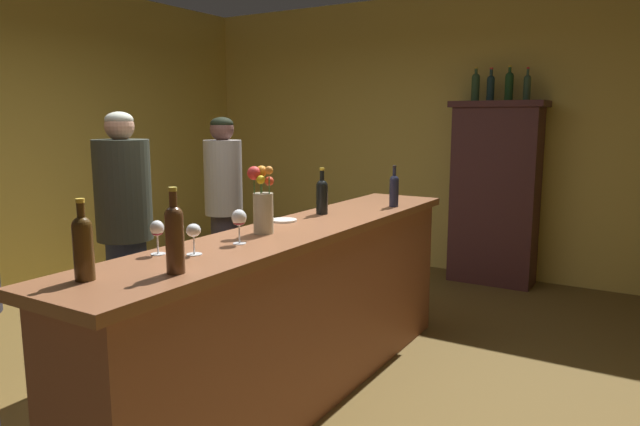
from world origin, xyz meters
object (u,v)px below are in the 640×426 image
(display_bottle_center, at_px, (509,85))
(display_bottle_midright, at_px, (527,86))
(wine_bottle_malbec, at_px, (83,244))
(cheese_plate, at_px, (284,220))
(display_bottle_left, at_px, (476,86))
(bar_counter, at_px, (298,313))
(wine_glass_mid, at_px, (157,230))
(wine_bottle_pinot, at_px, (322,195))
(wine_glass_front, at_px, (239,219))
(display_cabinet, at_px, (495,190))
(display_bottle_midleft, at_px, (491,86))
(wine_bottle_riesling, at_px, (175,235))
(wine_glass_rear, at_px, (194,232))
(patron_in_navy, at_px, (125,231))
(patron_tall, at_px, (224,204))
(flower_arrangement, at_px, (262,203))
(wine_bottle_merlot, at_px, (394,189))

(display_bottle_center, xyz_separation_m, display_bottle_midright, (0.17, 0.00, -0.02))
(wine_bottle_malbec, bearing_deg, display_bottle_midright, 81.45)
(cheese_plate, distance_m, display_bottle_left, 3.10)
(bar_counter, bearing_deg, wine_glass_mid, -101.05)
(wine_bottle_pinot, height_order, wine_glass_front, wine_bottle_pinot)
(display_cabinet, xyz_separation_m, wine_glass_front, (-0.31, -3.58, 0.21))
(display_bottle_left, bearing_deg, display_cabinet, 0.00)
(bar_counter, distance_m, wine_bottle_malbec, 1.47)
(bar_counter, relative_size, display_cabinet, 1.73)
(display_bottle_midright, bearing_deg, display_bottle_midleft, -180.00)
(display_cabinet, distance_m, display_bottle_left, 1.04)
(wine_bottle_pinot, xyz_separation_m, wine_bottle_riesling, (0.24, -1.52, 0.03))
(wine_glass_rear, relative_size, patron_in_navy, 0.08)
(display_bottle_left, bearing_deg, patron_tall, -126.97)
(display_bottle_midleft, distance_m, display_bottle_center, 0.18)
(cheese_plate, bearing_deg, flower_arrangement, -72.43)
(wine_glass_front, bearing_deg, bar_counter, 90.14)
(bar_counter, distance_m, display_bottle_midleft, 3.38)
(wine_bottle_merlot, bearing_deg, display_bottle_center, 83.19)
(wine_glass_mid, relative_size, display_bottle_midright, 0.51)
(cheese_plate, xyz_separation_m, display_bottle_midright, (0.74, 2.95, 0.90))
(patron_tall, bearing_deg, bar_counter, -17.31)
(wine_bottle_malbec, bearing_deg, bar_counter, 85.95)
(wine_glass_mid, height_order, display_bottle_midright, display_bottle_midright)
(display_cabinet, xyz_separation_m, wine_glass_rear, (-0.34, -3.86, 0.20))
(cheese_plate, height_order, display_bottle_midright, display_bottle_midright)
(wine_bottle_malbec, xyz_separation_m, wine_glass_mid, (-0.08, 0.44, -0.03))
(bar_counter, relative_size, patron_in_navy, 1.86)
(display_bottle_center, relative_size, patron_tall, 0.20)
(wine_bottle_riesling, xyz_separation_m, wine_glass_mid, (-0.30, 0.19, -0.04))
(flower_arrangement, distance_m, cheese_plate, 0.41)
(wine_glass_rear, xyz_separation_m, display_bottle_midright, (0.59, 3.86, 0.80))
(wine_bottle_malbec, bearing_deg, display_bottle_midleft, 85.85)
(wine_bottle_riesling, bearing_deg, patron_in_navy, 146.92)
(flower_arrangement, bearing_deg, display_bottle_left, 87.66)
(wine_glass_rear, distance_m, display_bottle_midleft, 3.95)
(display_cabinet, bearing_deg, wine_bottle_merlot, -94.53)
(patron_tall, bearing_deg, display_bottle_left, 71.60)
(wine_bottle_riesling, relative_size, wine_glass_rear, 2.42)
(display_bottle_left, bearing_deg, wine_bottle_malbec, -92.22)
(display_cabinet, distance_m, wine_bottle_merlot, 2.09)
(wine_bottle_malbec, relative_size, wine_glass_front, 1.83)
(display_bottle_center, bearing_deg, wine_bottle_malbec, -96.41)
(wine_glass_front, xyz_separation_m, patron_tall, (-1.44, 1.56, -0.23))
(bar_counter, height_order, display_cabinet, display_cabinet)
(bar_counter, bearing_deg, display_bottle_center, 82.57)
(bar_counter, height_order, cheese_plate, cheese_plate)
(wine_bottle_malbec, relative_size, patron_tall, 0.19)
(bar_counter, distance_m, wine_bottle_merlot, 1.18)
(display_bottle_midright, bearing_deg, display_cabinet, 180.00)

